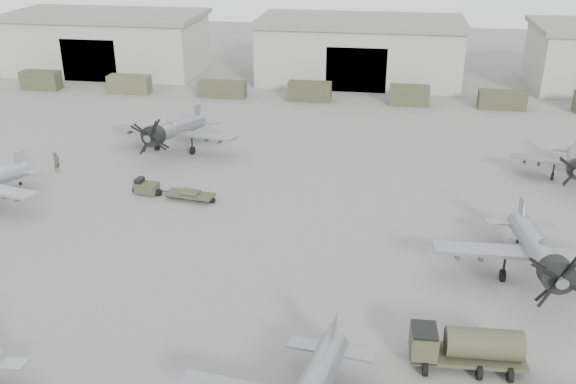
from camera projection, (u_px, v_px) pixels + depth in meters
name	position (u px, v px, depth m)	size (l,w,h in m)	color
ground	(300.00, 337.00, 37.37)	(220.00, 220.00, 0.00)	#585855
hangar_left	(107.00, 42.00, 96.90)	(29.00, 14.80, 8.70)	gray
hangar_center	(359.00, 50.00, 91.57)	(29.00, 14.80, 8.70)	gray
support_truck_0	(41.00, 80.00, 88.04)	(5.25, 2.20, 2.50)	#393D27
support_truck_1	(129.00, 84.00, 86.28)	(5.63, 2.20, 2.38)	#47472E
support_truck_2	(222.00, 89.00, 84.54)	(6.23, 2.20, 2.07)	#3A3D28
support_truck_3	(310.00, 91.00, 82.84)	(5.55, 2.20, 2.41)	#383825
support_truck_4	(409.00, 95.00, 81.05)	(4.96, 2.20, 2.44)	#3A3C27
support_truck_5	(502.00, 100.00, 79.50)	(5.74, 2.20, 2.22)	#393925
aircraft_mid_2	(540.00, 251.00, 41.67)	(13.47, 12.12, 5.41)	gray
aircraft_far_0	(173.00, 130.00, 64.63)	(13.27, 11.94, 5.27)	gray
aircraft_far_1	(576.00, 162.00, 57.48)	(11.31, 10.18, 4.50)	gray
fuel_tanker	(466.00, 345.00, 34.49)	(6.24, 3.01, 2.38)	#383C27
tug_trailer	(163.00, 190.00, 55.43)	(7.30, 2.42, 1.45)	#363925
ground_crew	(57.00, 162.00, 60.45)	(0.71, 0.47, 1.95)	#373925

